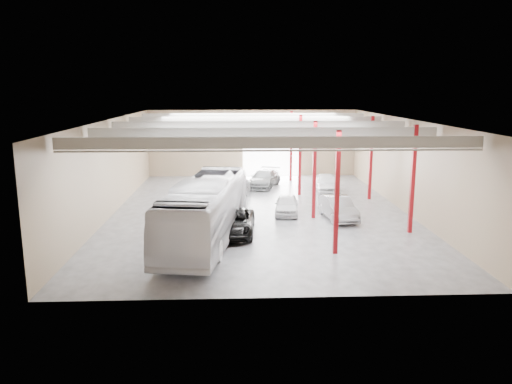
{
  "coord_description": "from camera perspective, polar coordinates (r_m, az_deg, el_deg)",
  "views": [
    {
      "loc": [
        -1.85,
        -36.89,
        9.21
      ],
      "look_at": [
        -0.42,
        -3.22,
        2.2
      ],
      "focal_mm": 35.0,
      "sensor_mm": 36.0,
      "label": 1
    }
  ],
  "objects": [
    {
      "name": "coach_bus",
      "position": [
        30.58,
        -5.76,
        -2.09
      ],
      "size": [
        5.27,
        14.15,
        3.85
      ],
      "primitive_type": "imported",
      "rotation": [
        0.0,
        0.0,
        -0.15
      ],
      "color": "silver",
      "rests_on": "ground"
    },
    {
      "name": "car_row_c",
      "position": [
        47.43,
        0.92,
        1.55
      ],
      "size": [
        3.93,
        5.99,
        1.61
      ],
      "primitive_type": "imported",
      "rotation": [
        0.0,
        0.0,
        -0.33
      ],
      "color": "slate",
      "rests_on": "ground"
    },
    {
      "name": "depot_shell",
      "position": [
        37.66,
        0.61,
        5.3
      ],
      "size": [
        22.12,
        32.12,
        7.06
      ],
      "color": "#434448",
      "rests_on": "ground"
    },
    {
      "name": "black_sedan",
      "position": [
        32.01,
        -2.62,
        -3.51
      ],
      "size": [
        3.01,
        5.85,
        1.58
      ],
      "primitive_type": "imported",
      "rotation": [
        0.0,
        0.0,
        -0.07
      ],
      "color": "black",
      "rests_on": "ground"
    },
    {
      "name": "car_right_far",
      "position": [
        45.2,
        8.13,
        0.98
      ],
      "size": [
        2.38,
        5.14,
        1.7
      ],
      "primitive_type": "imported",
      "rotation": [
        0.0,
        0.0,
        -0.08
      ],
      "color": "white",
      "rests_on": "ground"
    },
    {
      "name": "car_right_near",
      "position": [
        36.27,
        9.33,
        -1.79
      ],
      "size": [
        2.27,
        5.1,
        1.63
      ],
      "primitive_type": "imported",
      "rotation": [
        0.0,
        0.0,
        0.11
      ],
      "color": "#9E9FA3",
      "rests_on": "ground"
    },
    {
      "name": "car_row_b",
      "position": [
        42.13,
        -2.59,
        0.25
      ],
      "size": [
        2.99,
        5.23,
        1.63
      ],
      "primitive_type": "imported",
      "rotation": [
        0.0,
        0.0,
        -0.27
      ],
      "color": "silver",
      "rests_on": "ground"
    },
    {
      "name": "car_row_a",
      "position": [
        37.27,
        3.53,
        -1.44
      ],
      "size": [
        2.2,
        4.39,
        1.43
      ],
      "primitive_type": "imported",
      "rotation": [
        0.0,
        0.0,
        -0.12
      ],
      "color": "silver",
      "rests_on": "ground"
    }
  ]
}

